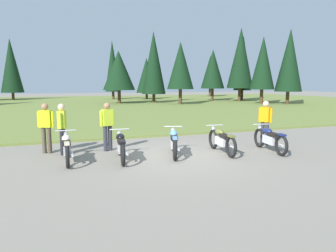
{
  "coord_description": "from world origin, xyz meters",
  "views": [
    {
      "loc": [
        -3.44,
        -8.91,
        2.31
      ],
      "look_at": [
        0.0,
        0.6,
        0.9
      ],
      "focal_mm": 32.57,
      "sensor_mm": 36.0,
      "label": 1
    }
  ],
  "objects_px": {
    "motorcycle_olive": "(222,140)",
    "motorcycle_black": "(121,146)",
    "motorcycle_navy": "(270,139)",
    "rider_with_back_turned": "(265,120)",
    "motorcycle_cream": "(67,147)",
    "motorcycle_sky_blue": "(174,142)",
    "rider_in_hivis_vest": "(46,125)",
    "rider_near_row_end": "(107,124)",
    "rider_checking_bike": "(62,126)"
  },
  "relations": [
    {
      "from": "motorcycle_black",
      "to": "rider_with_back_turned",
      "type": "distance_m",
      "value": 5.62
    },
    {
      "from": "motorcycle_sky_blue",
      "to": "motorcycle_navy",
      "type": "height_order",
      "value": "same"
    },
    {
      "from": "motorcycle_cream",
      "to": "rider_with_back_turned",
      "type": "height_order",
      "value": "rider_with_back_turned"
    },
    {
      "from": "motorcycle_cream",
      "to": "motorcycle_navy",
      "type": "bearing_deg",
      "value": -7.23
    },
    {
      "from": "motorcycle_navy",
      "to": "rider_checking_bike",
      "type": "height_order",
      "value": "rider_checking_bike"
    },
    {
      "from": "motorcycle_cream",
      "to": "motorcycle_olive",
      "type": "bearing_deg",
      "value": -5.81
    },
    {
      "from": "motorcycle_cream",
      "to": "rider_in_hivis_vest",
      "type": "distance_m",
      "value": 1.66
    },
    {
      "from": "motorcycle_black",
      "to": "motorcycle_sky_blue",
      "type": "bearing_deg",
      "value": 1.53
    },
    {
      "from": "motorcycle_olive",
      "to": "rider_with_back_turned",
      "type": "xyz_separation_m",
      "value": [
        2.22,
        0.65,
        0.51
      ]
    },
    {
      "from": "motorcycle_cream",
      "to": "rider_in_hivis_vest",
      "type": "height_order",
      "value": "rider_in_hivis_vest"
    },
    {
      "from": "motorcycle_cream",
      "to": "motorcycle_olive",
      "type": "relative_size",
      "value": 1.0
    },
    {
      "from": "motorcycle_navy",
      "to": "rider_with_back_turned",
      "type": "xyz_separation_m",
      "value": [
        0.54,
        0.98,
        0.51
      ]
    },
    {
      "from": "motorcycle_black",
      "to": "rider_with_back_turned",
      "type": "bearing_deg",
      "value": 4.66
    },
    {
      "from": "rider_checking_bike",
      "to": "motorcycle_sky_blue",
      "type": "bearing_deg",
      "value": -21.6
    },
    {
      "from": "motorcycle_sky_blue",
      "to": "rider_in_hivis_vest",
      "type": "relative_size",
      "value": 1.21
    },
    {
      "from": "rider_with_back_turned",
      "to": "motorcycle_sky_blue",
      "type": "bearing_deg",
      "value": -173.94
    },
    {
      "from": "motorcycle_olive",
      "to": "rider_in_hivis_vest",
      "type": "xyz_separation_m",
      "value": [
        -5.51,
        1.96,
        0.51
      ]
    },
    {
      "from": "motorcycle_olive",
      "to": "rider_near_row_end",
      "type": "bearing_deg",
      "value": 155.22
    },
    {
      "from": "rider_near_row_end",
      "to": "rider_in_hivis_vest",
      "type": "bearing_deg",
      "value": 170.55
    },
    {
      "from": "motorcycle_cream",
      "to": "motorcycle_olive",
      "type": "height_order",
      "value": "same"
    },
    {
      "from": "motorcycle_black",
      "to": "rider_checking_bike",
      "type": "relative_size",
      "value": 1.26
    },
    {
      "from": "motorcycle_cream",
      "to": "rider_checking_bike",
      "type": "relative_size",
      "value": 1.26
    },
    {
      "from": "motorcycle_black",
      "to": "motorcycle_cream",
      "type": "bearing_deg",
      "value": 168.75
    },
    {
      "from": "motorcycle_cream",
      "to": "rider_in_hivis_vest",
      "type": "xyz_separation_m",
      "value": [
        -0.59,
        1.46,
        0.51
      ]
    },
    {
      "from": "motorcycle_cream",
      "to": "rider_near_row_end",
      "type": "bearing_deg",
      "value": 39.31
    },
    {
      "from": "motorcycle_olive",
      "to": "rider_checking_bike",
      "type": "relative_size",
      "value": 1.26
    },
    {
      "from": "rider_with_back_turned",
      "to": "rider_in_hivis_vest",
      "type": "xyz_separation_m",
      "value": [
        -7.73,
        1.31,
        0.0
      ]
    },
    {
      "from": "rider_checking_bike",
      "to": "motorcycle_cream",
      "type": "bearing_deg",
      "value": -85.19
    },
    {
      "from": "motorcycle_cream",
      "to": "rider_with_back_turned",
      "type": "relative_size",
      "value": 1.26
    },
    {
      "from": "motorcycle_olive",
      "to": "rider_in_hivis_vest",
      "type": "height_order",
      "value": "rider_in_hivis_vest"
    },
    {
      "from": "rider_checking_bike",
      "to": "rider_with_back_turned",
      "type": "distance_m",
      "value": 7.28
    },
    {
      "from": "motorcycle_black",
      "to": "rider_checking_bike",
      "type": "bearing_deg",
      "value": 139.85
    },
    {
      "from": "motorcycle_navy",
      "to": "motorcycle_olive",
      "type": "bearing_deg",
      "value": 168.65
    },
    {
      "from": "motorcycle_cream",
      "to": "motorcycle_sky_blue",
      "type": "bearing_deg",
      "value": -4.55
    },
    {
      "from": "motorcycle_sky_blue",
      "to": "motorcycle_olive",
      "type": "xyz_separation_m",
      "value": [
        1.62,
        -0.24,
        0.0
      ]
    },
    {
      "from": "motorcycle_sky_blue",
      "to": "motorcycle_cream",
      "type": "bearing_deg",
      "value": 175.45
    },
    {
      "from": "rider_with_back_turned",
      "to": "rider_near_row_end",
      "type": "relative_size",
      "value": 1.0
    },
    {
      "from": "motorcycle_olive",
      "to": "rider_in_hivis_vest",
      "type": "relative_size",
      "value": 1.26
    },
    {
      "from": "motorcycle_sky_blue",
      "to": "rider_in_hivis_vest",
      "type": "distance_m",
      "value": 4.28
    },
    {
      "from": "motorcycle_olive",
      "to": "motorcycle_black",
      "type": "bearing_deg",
      "value": 176.75
    },
    {
      "from": "motorcycle_olive",
      "to": "rider_near_row_end",
      "type": "height_order",
      "value": "rider_near_row_end"
    },
    {
      "from": "motorcycle_sky_blue",
      "to": "rider_with_back_turned",
      "type": "bearing_deg",
      "value": 6.06
    },
    {
      "from": "motorcycle_sky_blue",
      "to": "rider_near_row_end",
      "type": "bearing_deg",
      "value": 143.92
    },
    {
      "from": "motorcycle_cream",
      "to": "motorcycle_sky_blue",
      "type": "height_order",
      "value": "same"
    },
    {
      "from": "motorcycle_sky_blue",
      "to": "rider_near_row_end",
      "type": "height_order",
      "value": "rider_near_row_end"
    },
    {
      "from": "motorcycle_sky_blue",
      "to": "motorcycle_olive",
      "type": "distance_m",
      "value": 1.64
    },
    {
      "from": "rider_in_hivis_vest",
      "to": "rider_near_row_end",
      "type": "bearing_deg",
      "value": -9.45
    },
    {
      "from": "motorcycle_olive",
      "to": "motorcycle_navy",
      "type": "relative_size",
      "value": 1.0
    },
    {
      "from": "rider_checking_bike",
      "to": "rider_with_back_turned",
      "type": "height_order",
      "value": "same"
    },
    {
      "from": "motorcycle_navy",
      "to": "rider_near_row_end",
      "type": "xyz_separation_m",
      "value": [
        -5.21,
        1.97,
        0.51
      ]
    }
  ]
}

